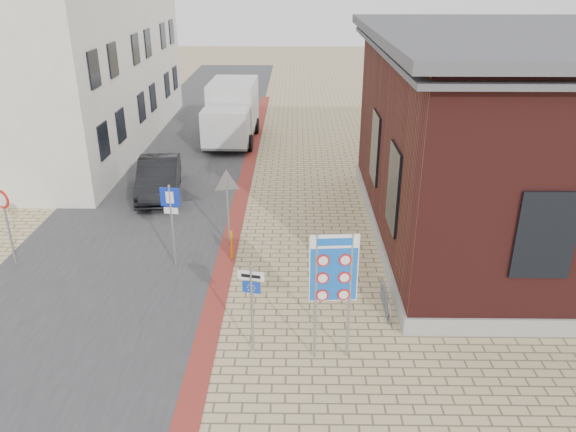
% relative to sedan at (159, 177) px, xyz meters
% --- Properties ---
extents(ground, '(120.00, 120.00, 0.00)m').
position_rel_sedan_xyz_m(ground, '(5.35, -10.61, -0.74)').
color(ground, tan).
rests_on(ground, ground).
extents(road_strip, '(7.00, 60.00, 0.02)m').
position_rel_sedan_xyz_m(road_strip, '(-0.15, 4.39, -0.73)').
color(road_strip, '#38383A').
rests_on(road_strip, ground).
extents(curb_strip, '(0.60, 40.00, 0.02)m').
position_rel_sedan_xyz_m(curb_strip, '(3.35, -0.61, -0.72)').
color(curb_strip, maroon).
rests_on(curb_strip, ground).
extents(brick_building, '(13.00, 13.00, 6.80)m').
position_rel_sedan_xyz_m(brick_building, '(14.34, -3.61, 2.75)').
color(brick_building, gray).
rests_on(brick_building, ground).
extents(townhouse_near, '(7.40, 6.40, 8.30)m').
position_rel_sedan_xyz_m(townhouse_near, '(-5.64, 1.39, 3.43)').
color(townhouse_near, beige).
rests_on(townhouse_near, ground).
extents(townhouse_mid, '(7.40, 6.40, 9.10)m').
position_rel_sedan_xyz_m(townhouse_mid, '(-5.64, 7.39, 3.83)').
color(townhouse_mid, beige).
rests_on(townhouse_mid, ground).
extents(townhouse_far, '(7.40, 6.40, 8.30)m').
position_rel_sedan_xyz_m(townhouse_far, '(-5.64, 13.39, 3.43)').
color(townhouse_far, beige).
rests_on(townhouse_far, ground).
extents(bike_rack, '(0.08, 1.80, 0.60)m').
position_rel_sedan_xyz_m(bike_rack, '(8.00, -8.41, -0.48)').
color(bike_rack, slate).
rests_on(bike_rack, ground).
extents(sedan, '(2.19, 4.66, 1.48)m').
position_rel_sedan_xyz_m(sedan, '(0.00, 0.00, 0.00)').
color(sedan, black).
rests_on(sedan, ground).
extents(box_truck, '(2.65, 5.91, 3.06)m').
position_rel_sedan_xyz_m(box_truck, '(2.16, 7.96, 0.84)').
color(box_truck, slate).
rests_on(box_truck, ground).
extents(border_sign, '(1.10, 0.13, 3.21)m').
position_rel_sedan_xyz_m(border_sign, '(6.41, -10.50, 1.58)').
color(border_sign, gray).
rests_on(border_sign, ground).
extents(essen_sign, '(0.62, 0.17, 2.32)m').
position_rel_sedan_xyz_m(essen_sign, '(4.55, -10.31, 0.79)').
color(essen_sign, gray).
rests_on(essen_sign, ground).
extents(parking_sign, '(0.59, 0.12, 2.68)m').
position_rel_sedan_xyz_m(parking_sign, '(1.85, -6.11, 1.10)').
color(parking_sign, gray).
rests_on(parking_sign, ground).
extents(yield_sign, '(0.92, 0.24, 2.62)m').
position_rel_sedan_xyz_m(yield_sign, '(3.35, -4.61, 1.27)').
color(yield_sign, gray).
rests_on(yield_sign, ground).
extents(speed_sign, '(0.55, 0.27, 2.51)m').
position_rel_sedan_xyz_m(speed_sign, '(-3.15, -6.11, 0.96)').
color(speed_sign, gray).
rests_on(speed_sign, ground).
extents(bollard, '(0.11, 0.11, 0.97)m').
position_rel_sedan_xyz_m(bollard, '(3.55, -5.61, -0.25)').
color(bollard, orange).
rests_on(bollard, ground).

